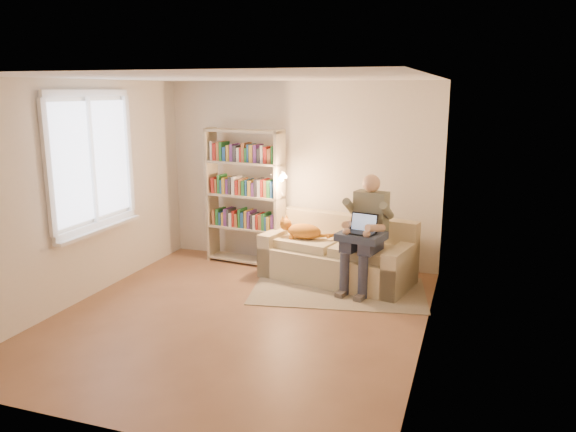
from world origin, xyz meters
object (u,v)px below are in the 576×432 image
(person, at_px, (366,227))
(laptop, at_px, (363,228))
(cat, at_px, (302,230))
(sofa, at_px, (338,257))
(bookshelf, at_px, (245,190))

(person, height_order, laptop, person)
(person, relative_size, cat, 2.04)
(sofa, height_order, cat, sofa)
(cat, xyz_separation_m, laptop, (0.88, -0.35, 0.19))
(person, xyz_separation_m, laptop, (-0.02, -0.13, 0.01))
(person, distance_m, cat, 0.94)
(laptop, xyz_separation_m, bookshelf, (-1.84, 0.66, 0.25))
(sofa, relative_size, bookshelf, 1.07)
(cat, distance_m, bookshelf, 1.10)
(sofa, distance_m, bookshelf, 1.67)
(person, relative_size, laptop, 3.67)
(sofa, distance_m, laptop, 0.75)
(person, bearing_deg, cat, 178.42)
(person, distance_m, bookshelf, 1.95)
(sofa, bearing_deg, cat, -165.26)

